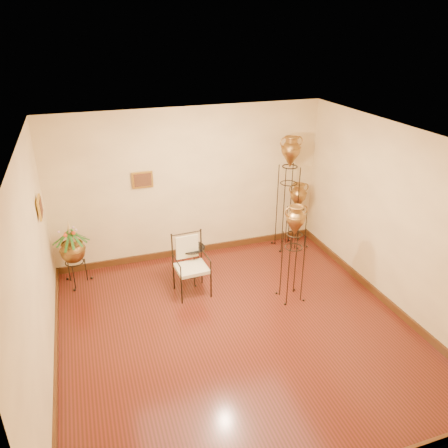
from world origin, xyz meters
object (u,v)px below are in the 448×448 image
object	(u,v)px
amphora_mid	(293,253)
amphora_tall	(288,193)
side_table	(192,263)
planter_urn	(72,249)
armchair	(192,266)

from	to	relation	value
amphora_mid	amphora_tall	bearing A→B (deg)	66.85
amphora_mid	side_table	size ratio (longest dim) A/B	1.97
amphora_tall	planter_urn	distance (m)	4.00
side_table	planter_urn	bearing A→B (deg)	163.87
planter_urn	side_table	world-z (taller)	planter_urn
amphora_tall	amphora_mid	xyz separation A→B (m)	(-0.71, -1.65, -0.32)
amphora_mid	planter_urn	xyz separation A→B (m)	(-3.27, 1.56, -0.15)
amphora_mid	armchair	world-z (taller)	amphora_mid
armchair	planter_urn	bearing A→B (deg)	149.76
amphora_tall	side_table	world-z (taller)	amphora_tall
amphora_mid	planter_urn	distance (m)	3.62
amphora_mid	side_table	xyz separation A→B (m)	(-1.37, 1.01, -0.48)
amphora_tall	planter_urn	bearing A→B (deg)	-178.74
amphora_tall	armchair	xyz separation A→B (m)	(-2.18, -1.01, -0.64)
amphora_tall	amphora_mid	bearing A→B (deg)	-113.15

